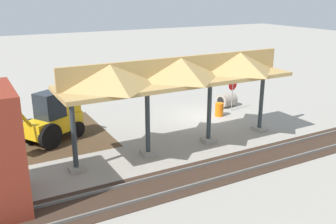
% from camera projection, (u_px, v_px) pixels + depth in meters
% --- Properties ---
extents(ground_plane, '(120.00, 120.00, 0.00)m').
position_uv_depth(ground_plane, '(202.00, 117.00, 25.04)').
color(ground_plane, '#9E998E').
extents(dirt_work_zone, '(9.38, 7.00, 0.01)m').
position_uv_depth(dirt_work_zone, '(22.00, 141.00, 21.01)').
color(dirt_work_zone, '#4C3823').
rests_on(dirt_work_zone, ground).
extents(platform_canopy, '(12.38, 3.20, 4.90)m').
position_uv_depth(platform_canopy, '(180.00, 71.00, 18.80)').
color(platform_canopy, '#9E998E').
rests_on(platform_canopy, ground).
extents(rail_tracks, '(60.00, 2.58, 0.15)m').
position_uv_depth(rail_tracks, '(278.00, 154.00, 19.16)').
color(rail_tracks, slate).
rests_on(rail_tracks, ground).
extents(stop_sign, '(0.76, 0.13, 2.24)m').
position_uv_depth(stop_sign, '(232.00, 88.00, 25.91)').
color(stop_sign, gray).
rests_on(stop_sign, ground).
extents(backhoe, '(4.91, 3.55, 2.82)m').
position_uv_depth(backhoe, '(52.00, 120.00, 20.57)').
color(backhoe, '#EAB214').
rests_on(backhoe, ground).
extents(concrete_pipe, '(1.40, 1.20, 1.01)m').
position_uv_depth(concrete_pipe, '(227.00, 100.00, 27.19)').
color(concrete_pipe, '#9E9384').
rests_on(concrete_pipe, ground).
extents(traffic_barrel, '(0.56, 0.56, 0.90)m').
position_uv_depth(traffic_barrel, '(219.00, 110.00, 25.13)').
color(traffic_barrel, orange).
rests_on(traffic_barrel, ground).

